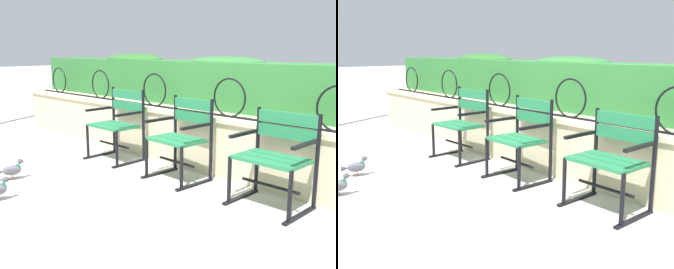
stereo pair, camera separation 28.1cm
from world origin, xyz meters
The scene contains 8 objects.
ground_plane centered at (0.00, 0.00, 0.00)m, with size 60.00×60.00×0.00m, color #BCB7AD.
stone_wall centered at (0.00, 0.96, 0.33)m, with size 8.15×0.41×0.66m.
iron_arch_fence centered at (-0.32, 0.88, 0.84)m, with size 7.59×0.02×0.42m.
hedge_row centered at (-0.01, 1.46, 0.97)m, with size 7.98×0.65×0.65m.
park_chair_left centered at (-1.23, 0.50, 0.47)m, with size 0.64×0.54×0.89m.
park_chair_centre centered at (-0.11, 0.49, 0.46)m, with size 0.60×0.54×0.87m.
park_chair_right centered at (0.99, 0.53, 0.46)m, with size 0.64×0.52×0.84m.
pigeon_far_side centered at (-1.36, -0.84, 0.11)m, with size 0.16×0.28×0.22m.
Camera 2 is at (2.93, -2.33, 1.37)m, focal length 42.85 mm.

